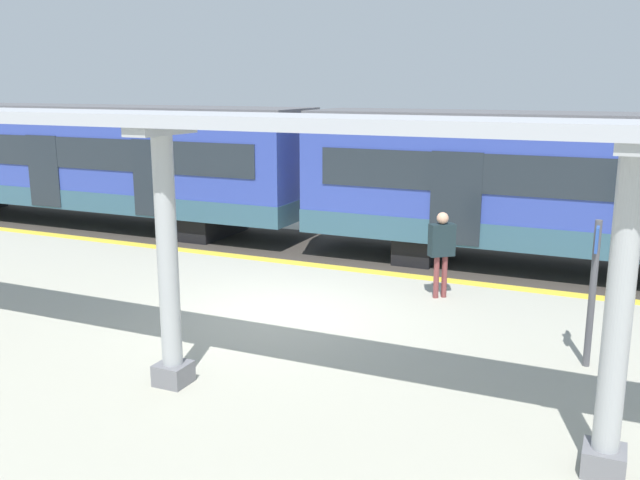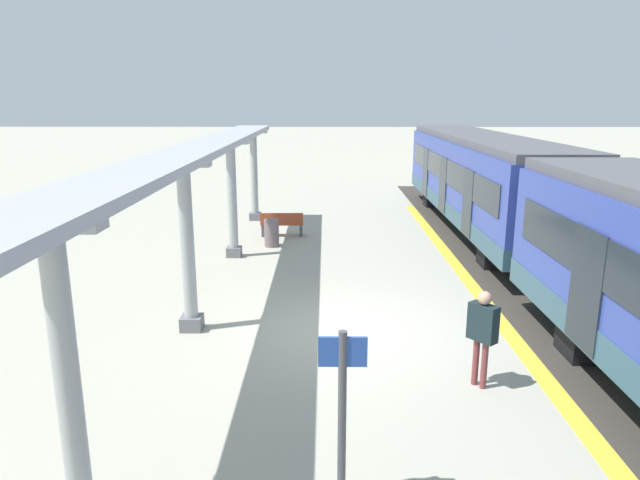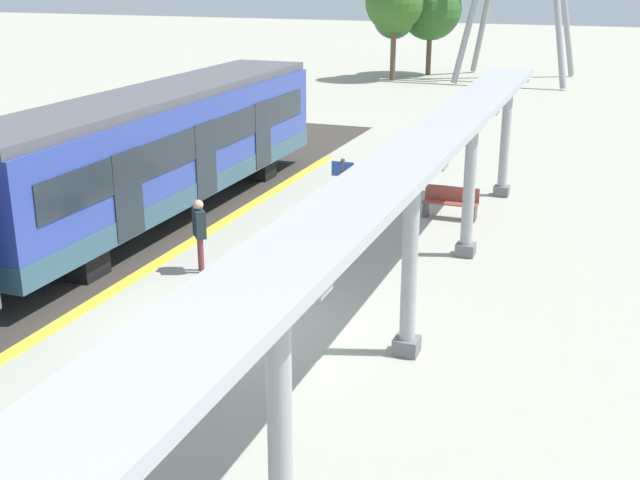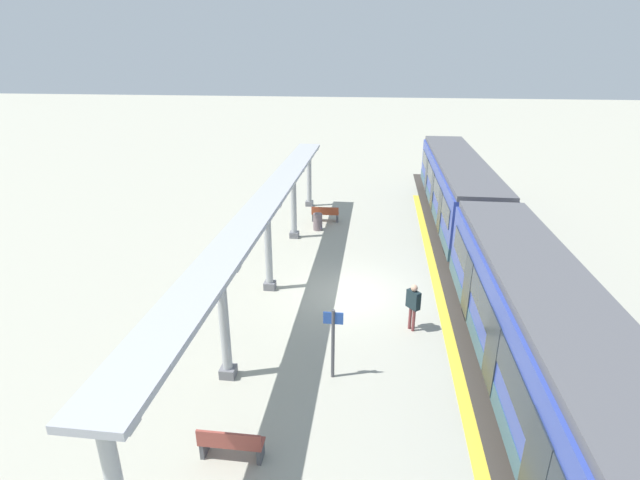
% 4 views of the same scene
% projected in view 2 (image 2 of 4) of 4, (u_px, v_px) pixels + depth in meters
% --- Properties ---
extents(ground_plane, '(176.00, 176.00, 0.00)m').
position_uv_depth(ground_plane, '(343.00, 331.00, 11.88)').
color(ground_plane, '#A4A291').
extents(tactile_edge_strip, '(0.36, 28.57, 0.01)m').
position_uv_depth(tactile_edge_strip, '(508.00, 332.00, 11.85)').
color(tactile_edge_strip, gold).
rests_on(tactile_edge_strip, ground).
extents(trackbed, '(3.20, 40.57, 0.01)m').
position_uv_depth(trackbed, '(594.00, 332.00, 11.83)').
color(trackbed, '#38332D').
rests_on(trackbed, ground).
extents(train_near_carriage, '(2.65, 14.81, 3.48)m').
position_uv_depth(train_near_carriage, '(479.00, 181.00, 20.64)').
color(train_near_carriage, '#2E409B').
rests_on(train_near_carriage, ground).
extents(canopy_pillar_nearest, '(1.10, 0.44, 3.56)m').
position_uv_depth(canopy_pillar_nearest, '(254.00, 175.00, 22.33)').
color(canopy_pillar_nearest, slate).
rests_on(canopy_pillar_nearest, ground).
extents(canopy_pillar_second, '(1.10, 0.44, 3.56)m').
position_uv_depth(canopy_pillar_second, '(232.00, 199.00, 17.07)').
color(canopy_pillar_second, slate).
rests_on(canopy_pillar_second, ground).
extents(canopy_pillar_third, '(1.10, 0.44, 3.56)m').
position_uv_depth(canopy_pillar_third, '(187.00, 247.00, 11.53)').
color(canopy_pillar_third, slate).
rests_on(canopy_pillar_third, ground).
extents(canopy_pillar_fourth, '(1.10, 0.44, 3.56)m').
position_uv_depth(canopy_pillar_fourth, '(67.00, 377.00, 6.15)').
color(canopy_pillar_fourth, slate).
rests_on(canopy_pillar_fourth, ground).
extents(canopy_beam, '(1.20, 23.19, 0.16)m').
position_uv_depth(canopy_beam, '(181.00, 157.00, 11.02)').
color(canopy_beam, '#A8AAB2').
rests_on(canopy_beam, canopy_pillar_nearest).
extents(bench_mid_platform, '(1.51, 0.47, 0.86)m').
position_uv_depth(bench_mid_platform, '(282.00, 224.00, 19.95)').
color(bench_mid_platform, '#963F24').
rests_on(bench_mid_platform, ground).
extents(trash_bin, '(0.48, 0.48, 0.90)m').
position_uv_depth(trash_bin, '(272.00, 233.00, 18.60)').
color(trash_bin, slate).
rests_on(trash_bin, ground).
extents(platform_info_sign, '(0.56, 0.10, 2.20)m').
position_uv_depth(platform_info_sign, '(342.00, 401.00, 6.58)').
color(platform_info_sign, '#4C4C51').
rests_on(platform_info_sign, ground).
extents(passenger_waiting_near_edge, '(0.48, 0.52, 1.69)m').
position_uv_depth(passenger_waiting_near_edge, '(483.00, 328.00, 9.36)').
color(passenger_waiting_near_edge, brown).
rests_on(passenger_waiting_near_edge, ground).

